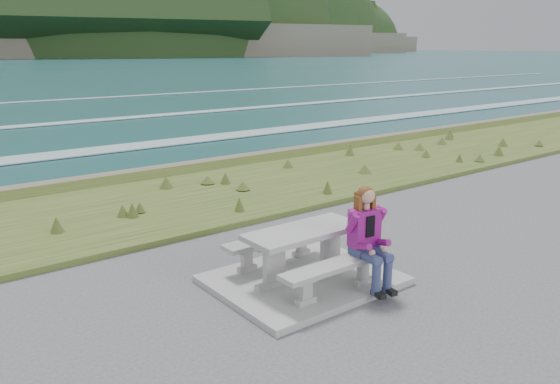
# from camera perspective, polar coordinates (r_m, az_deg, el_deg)

# --- Properties ---
(concrete_slab) EXTENTS (2.60, 2.10, 0.10)m
(concrete_slab) POSITION_cam_1_polar(r_m,az_deg,el_deg) (8.27, 2.43, -9.14)
(concrete_slab) COLOR #9F9F9A
(concrete_slab) RESTS_ON ground
(picnic_table) EXTENTS (1.80, 0.75, 0.75)m
(picnic_table) POSITION_cam_1_polar(r_m,az_deg,el_deg) (8.04, 2.48, -5.01)
(picnic_table) COLOR #9F9F9A
(picnic_table) RESTS_ON concrete_slab
(bench_landward) EXTENTS (1.80, 0.35, 0.45)m
(bench_landward) POSITION_cam_1_polar(r_m,az_deg,el_deg) (7.64, 5.86, -8.06)
(bench_landward) COLOR #9F9F9A
(bench_landward) RESTS_ON concrete_slab
(bench_seaward) EXTENTS (1.80, 0.35, 0.45)m
(bench_seaward) POSITION_cam_1_polar(r_m,az_deg,el_deg) (8.63, -0.53, -5.22)
(bench_seaward) COLOR #9F9F9A
(bench_seaward) RESTS_ON concrete_slab
(grass_verge) EXTENTS (160.00, 4.50, 0.22)m
(grass_verge) POSITION_cam_1_polar(r_m,az_deg,el_deg) (12.31, -12.66, -1.60)
(grass_verge) COLOR #2C491B
(grass_verge) RESTS_ON ground
(shore_drop) EXTENTS (160.00, 0.80, 2.20)m
(shore_drop) POSITION_cam_1_polar(r_m,az_deg,el_deg) (14.92, -17.41, 0.95)
(shore_drop) COLOR #6C5E51
(shore_drop) RESTS_ON ground
(headland_range) EXTENTS (729.83, 363.95, 212.35)m
(headland_range) POSITION_cam_1_polar(r_m,az_deg,el_deg) (448.72, -12.15, 15.41)
(headland_range) COLOR #6C5E51
(headland_range) RESTS_ON ground
(seated_woman) EXTENTS (0.50, 0.77, 1.45)m
(seated_woman) POSITION_cam_1_polar(r_m,az_deg,el_deg) (7.83, 9.44, -6.13)
(seated_woman) COLOR navy
(seated_woman) RESTS_ON concrete_slab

